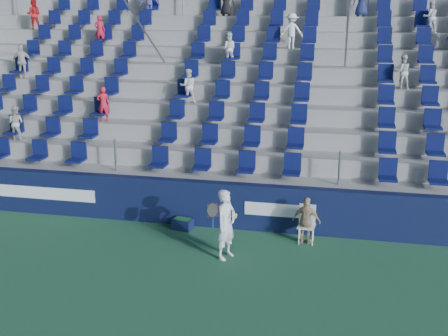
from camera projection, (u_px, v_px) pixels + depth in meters
The scene contains 7 objects.
ground at pixel (187, 281), 11.78m from camera, with size 70.00×70.00×0.00m, color #29603E.
sponsor_wall at pixel (219, 204), 14.57m from camera, with size 24.00×0.32×1.20m.
grandstand at pixel (251, 111), 18.93m from camera, with size 24.00×8.17×6.63m.
tennis_player at pixel (226, 224), 12.68m from camera, with size 0.70×0.70×1.63m.
line_judge_chair at pixel (307, 221), 13.66m from camera, with size 0.44×0.45×0.92m.
line_judge at pixel (307, 221), 13.51m from camera, with size 0.69×0.29×1.17m, color tan.
ball_bin at pixel (183, 223), 14.49m from camera, with size 0.57×0.43×0.29m.
Camera 1 is at (2.95, -10.26, 5.58)m, focal length 45.00 mm.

